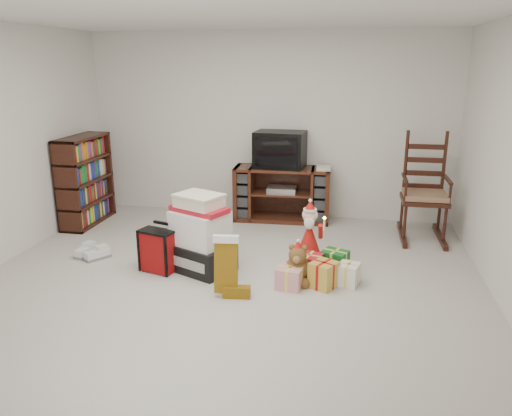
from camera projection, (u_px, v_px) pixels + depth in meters
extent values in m
cube|color=#B6AFA7|center=(225.00, 288.00, 4.82)|extent=(5.00, 5.00, 0.01)
cube|color=silver|center=(219.00, 11.00, 4.12)|extent=(5.00, 5.00, 0.01)
cube|color=white|center=(268.00, 126.00, 6.82)|extent=(5.00, 0.01, 2.50)
cube|color=white|center=(72.00, 268.00, 2.11)|extent=(5.00, 0.01, 2.50)
cube|color=#4E2616|center=(282.00, 194.00, 6.79)|extent=(1.30, 0.51, 0.73)
cube|color=#B0B0B3|center=(282.00, 190.00, 6.74)|extent=(0.40, 0.29, 0.07)
cube|color=#3A1610|center=(85.00, 180.00, 6.60)|extent=(0.32, 0.96, 1.17)
cube|color=#3A1610|center=(424.00, 200.00, 6.04)|extent=(0.54, 0.52, 0.05)
cube|color=#987553|center=(425.00, 195.00, 6.02)|extent=(0.50, 0.48, 0.06)
cube|color=#3A1610|center=(425.00, 160.00, 6.14)|extent=(0.46, 0.06, 0.83)
cube|color=#3A1610|center=(421.00, 235.00, 6.17)|extent=(0.54, 0.89, 0.06)
cube|color=black|center=(201.00, 257.00, 5.19)|extent=(0.77, 0.68, 0.29)
cube|color=white|center=(200.00, 228.00, 5.11)|extent=(0.65, 0.59, 0.35)
cube|color=#B51423|center=(199.00, 209.00, 5.05)|extent=(0.65, 0.52, 0.05)
cube|color=beige|center=(199.00, 201.00, 5.03)|extent=(0.53, 0.48, 0.11)
cube|color=maroon|center=(158.00, 251.00, 5.12)|extent=(0.38, 0.27, 0.45)
cube|color=black|center=(159.00, 222.00, 5.12)|extent=(0.18, 0.08, 0.03)
ellipsoid|color=brown|center=(298.00, 270.00, 4.89)|extent=(0.26, 0.22, 0.28)
sphere|color=brown|center=(298.00, 255.00, 4.81)|extent=(0.18, 0.18, 0.18)
cone|color=#B41713|center=(309.00, 241.00, 5.42)|extent=(0.31, 0.31, 0.45)
sphere|color=beige|center=(310.00, 216.00, 5.34)|extent=(0.15, 0.15, 0.15)
cone|color=#B41713|center=(310.00, 206.00, 5.31)|extent=(0.13, 0.13, 0.11)
cylinder|color=silver|center=(324.00, 225.00, 5.21)|extent=(0.02, 0.02, 0.13)
cone|color=#B41713|center=(183.00, 229.00, 5.84)|extent=(0.30, 0.30, 0.43)
sphere|color=beige|center=(182.00, 207.00, 5.77)|extent=(0.14, 0.14, 0.14)
cone|color=#B41713|center=(181.00, 198.00, 5.73)|extent=(0.13, 0.13, 0.11)
cylinder|color=silver|center=(191.00, 214.00, 5.64)|extent=(0.02, 0.02, 0.13)
cube|color=silver|center=(84.00, 252.00, 5.56)|extent=(0.17, 0.30, 0.10)
cube|color=silver|center=(99.00, 254.00, 5.53)|extent=(0.26, 0.30, 0.10)
cube|color=#B51423|center=(309.00, 269.00, 4.96)|extent=(0.23, 0.23, 0.23)
cube|color=#1B6F2F|center=(328.00, 261.00, 5.13)|extent=(0.23, 0.23, 0.23)
cube|color=gold|center=(331.00, 276.00, 4.79)|extent=(0.23, 0.23, 0.23)
cube|color=white|center=(301.00, 281.00, 4.67)|extent=(0.23, 0.23, 0.23)
cube|color=white|center=(350.00, 270.00, 4.92)|extent=(0.23, 0.23, 0.23)
cube|color=black|center=(280.00, 149.00, 6.65)|extent=(0.69, 0.51, 0.48)
cube|color=black|center=(277.00, 152.00, 6.43)|extent=(0.56, 0.06, 0.38)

